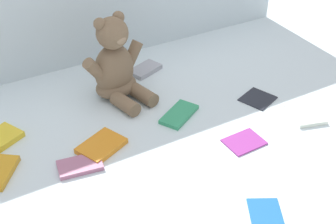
{
  "coord_description": "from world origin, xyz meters",
  "views": [
    {
      "loc": [
        -0.5,
        -0.98,
        0.83
      ],
      "look_at": [
        -0.01,
        -0.1,
        0.1
      ],
      "focal_mm": 48.59,
      "sensor_mm": 36.0,
      "label": 1
    }
  ],
  "objects_px": {
    "book_case_10": "(267,219)",
    "book_case_11": "(101,146)",
    "book_case_3": "(258,98)",
    "book_case_4": "(145,70)",
    "teddy_bear": "(116,67)",
    "book_case_6": "(80,165)",
    "book_case_8": "(305,114)",
    "book_case_5": "(244,141)",
    "book_case_1": "(179,114)"
  },
  "relations": [
    {
      "from": "book_case_1",
      "to": "book_case_8",
      "type": "relative_size",
      "value": 1.17
    },
    {
      "from": "book_case_1",
      "to": "book_case_6",
      "type": "distance_m",
      "value": 0.35
    },
    {
      "from": "book_case_5",
      "to": "book_case_10",
      "type": "bearing_deg",
      "value": 151.8
    },
    {
      "from": "book_case_4",
      "to": "book_case_5",
      "type": "bearing_deg",
      "value": -12.73
    },
    {
      "from": "book_case_11",
      "to": "book_case_8",
      "type": "bearing_deg",
      "value": 50.96
    },
    {
      "from": "book_case_8",
      "to": "book_case_6",
      "type": "bearing_deg",
      "value": 6.71
    },
    {
      "from": "teddy_bear",
      "to": "book_case_11",
      "type": "distance_m",
      "value": 0.29
    },
    {
      "from": "book_case_8",
      "to": "book_case_10",
      "type": "distance_m",
      "value": 0.45
    },
    {
      "from": "book_case_3",
      "to": "book_case_10",
      "type": "height_order",
      "value": "book_case_10"
    },
    {
      "from": "book_case_3",
      "to": "book_case_4",
      "type": "height_order",
      "value": "book_case_4"
    },
    {
      "from": "book_case_3",
      "to": "book_case_10",
      "type": "distance_m",
      "value": 0.51
    },
    {
      "from": "book_case_1",
      "to": "book_case_11",
      "type": "distance_m",
      "value": 0.27
    },
    {
      "from": "book_case_11",
      "to": "teddy_bear",
      "type": "bearing_deg",
      "value": 122.44
    },
    {
      "from": "teddy_bear",
      "to": "book_case_3",
      "type": "xyz_separation_m",
      "value": [
        0.38,
        -0.25,
        -0.1
      ]
    },
    {
      "from": "book_case_3",
      "to": "book_case_1",
      "type": "bearing_deg",
      "value": 59.68
    },
    {
      "from": "book_case_4",
      "to": "book_case_6",
      "type": "bearing_deg",
      "value": -66.98
    },
    {
      "from": "teddy_bear",
      "to": "book_case_5",
      "type": "distance_m",
      "value": 0.46
    },
    {
      "from": "book_case_4",
      "to": "book_case_10",
      "type": "distance_m",
      "value": 0.74
    },
    {
      "from": "book_case_6",
      "to": "book_case_11",
      "type": "bearing_deg",
      "value": -52.23
    },
    {
      "from": "book_case_3",
      "to": "book_case_4",
      "type": "distance_m",
      "value": 0.41
    },
    {
      "from": "teddy_bear",
      "to": "book_case_3",
      "type": "height_order",
      "value": "teddy_bear"
    },
    {
      "from": "book_case_8",
      "to": "book_case_5",
      "type": "bearing_deg",
      "value": 19.4
    },
    {
      "from": "book_case_10",
      "to": "book_case_11",
      "type": "height_order",
      "value": "book_case_11"
    },
    {
      "from": "book_case_11",
      "to": "book_case_1",
      "type": "bearing_deg",
      "value": 71.47
    },
    {
      "from": "teddy_bear",
      "to": "book_case_5",
      "type": "bearing_deg",
      "value": -76.51
    },
    {
      "from": "teddy_bear",
      "to": "book_case_10",
      "type": "height_order",
      "value": "teddy_bear"
    },
    {
      "from": "book_case_8",
      "to": "book_case_11",
      "type": "xyz_separation_m",
      "value": [
        -0.6,
        0.16,
        0.0
      ]
    },
    {
      "from": "book_case_4",
      "to": "book_case_10",
      "type": "height_order",
      "value": "book_case_4"
    },
    {
      "from": "book_case_1",
      "to": "book_case_3",
      "type": "distance_m",
      "value": 0.27
    },
    {
      "from": "teddy_bear",
      "to": "book_case_1",
      "type": "relative_size",
      "value": 2.07
    },
    {
      "from": "book_case_3",
      "to": "book_case_6",
      "type": "distance_m",
      "value": 0.61
    },
    {
      "from": "book_case_8",
      "to": "book_case_10",
      "type": "relative_size",
      "value": 0.86
    },
    {
      "from": "teddy_bear",
      "to": "book_case_3",
      "type": "distance_m",
      "value": 0.47
    },
    {
      "from": "book_case_3",
      "to": "book_case_6",
      "type": "xyz_separation_m",
      "value": [
        -0.61,
        -0.02,
        0.0
      ]
    },
    {
      "from": "book_case_6",
      "to": "book_case_11",
      "type": "distance_m",
      "value": 0.09
    },
    {
      "from": "teddy_bear",
      "to": "book_case_10",
      "type": "relative_size",
      "value": 2.1
    },
    {
      "from": "book_case_4",
      "to": "book_case_6",
      "type": "xyz_separation_m",
      "value": [
        -0.37,
        -0.36,
        -0.0
      ]
    },
    {
      "from": "book_case_6",
      "to": "book_case_10",
      "type": "bearing_deg",
      "value": -131.93
    },
    {
      "from": "book_case_8",
      "to": "book_case_10",
      "type": "height_order",
      "value": "book_case_8"
    },
    {
      "from": "book_case_3",
      "to": "book_case_8",
      "type": "height_order",
      "value": "book_case_8"
    },
    {
      "from": "teddy_bear",
      "to": "book_case_11",
      "type": "relative_size",
      "value": 2.22
    },
    {
      "from": "teddy_bear",
      "to": "book_case_4",
      "type": "xyz_separation_m",
      "value": [
        0.14,
        0.09,
        -0.09
      ]
    },
    {
      "from": "book_case_3",
      "to": "book_case_11",
      "type": "bearing_deg",
      "value": 67.14
    },
    {
      "from": "book_case_1",
      "to": "book_case_10",
      "type": "xyz_separation_m",
      "value": [
        -0.03,
        -0.45,
        -0.0
      ]
    },
    {
      "from": "teddy_bear",
      "to": "book_case_6",
      "type": "height_order",
      "value": "teddy_bear"
    },
    {
      "from": "teddy_bear",
      "to": "book_case_6",
      "type": "relative_size",
      "value": 2.38
    },
    {
      "from": "book_case_4",
      "to": "book_case_8",
      "type": "relative_size",
      "value": 1.0
    },
    {
      "from": "book_case_6",
      "to": "book_case_10",
      "type": "height_order",
      "value": "book_case_6"
    },
    {
      "from": "book_case_3",
      "to": "book_case_8",
      "type": "relative_size",
      "value": 0.85
    },
    {
      "from": "book_case_6",
      "to": "book_case_4",
      "type": "bearing_deg",
      "value": -37.72
    }
  ]
}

